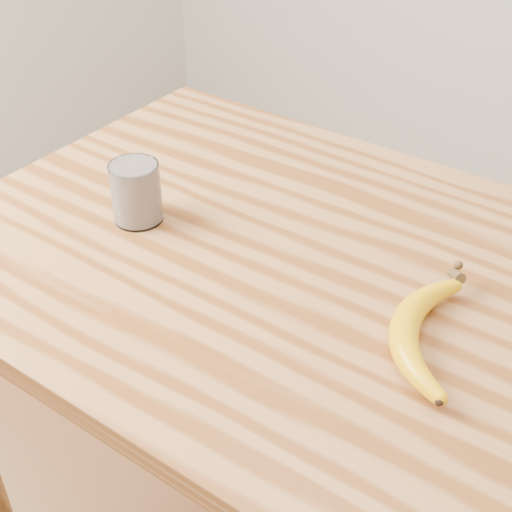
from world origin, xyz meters
The scene contains 3 objects.
table centered at (0.00, 0.00, 0.77)m, with size 1.20×0.80×0.90m.
smoothie_glass centered at (-0.31, -0.06, 0.95)m, with size 0.08×0.08×0.10m.
banana centered at (0.17, -0.07, 0.92)m, with size 0.12×0.32×0.04m, color #E5A207, non-canonical shape.
Camera 1 is at (0.42, -0.74, 1.54)m, focal length 50.00 mm.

